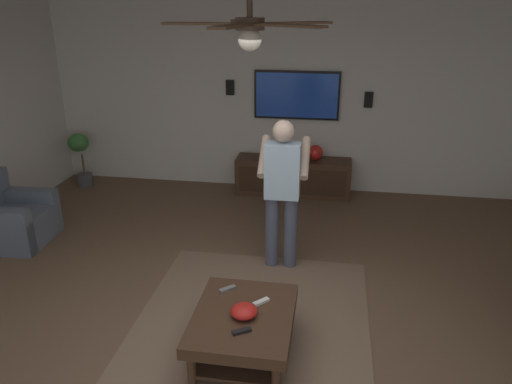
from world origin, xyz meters
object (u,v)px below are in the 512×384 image
Objects in this scene: remote_white at (261,302)px; potted_plant_short at (79,148)px; tv at (297,95)px; remote_black at (242,331)px; media_console at (293,177)px; person_standing at (282,186)px; remote_grey at (228,289)px; wall_speaker_right at (230,87)px; vase_round at (315,152)px; bowl at (244,311)px; coffee_table at (243,324)px; armchair at (10,220)px; wall_speaker_left at (368,100)px; ceiling_fan at (251,28)px.

potted_plant_short is at bearing 89.03° from remote_white.
tv is 4.28m from remote_black.
media_console is 2.25m from person_standing.
person_standing is 1.45m from remote_white.
tv is (0.24, -0.00, 1.18)m from media_console.
remote_grey is 0.68× the size of wall_speaker_right.
potted_plant_short is 3.64m from vase_round.
remote_black is at bearing -174.33° from bowl.
coffee_table is 4.22m from wall_speaker_right.
coffee_table is 0.27m from remote_black.
coffee_table is 0.59× the size of media_console.
armchair is 0.68× the size of tv.
bowl is at bearing -160.08° from coffee_table.
tv is at bearing 58.18° from remote_black.
bowl reaches higher than remote_white.
bowl is at bearing 64.46° from remote_black.
bowl is at bearing -164.28° from remote_white.
tv is 4.07m from bowl.
bowl is at bearing -137.62° from potted_plant_short.
remote_black is (-0.20, -0.02, -0.04)m from bowl.
tv is 8.31× the size of remote_black.
remote_white is (0.17, -0.12, 0.12)m from coffee_table.
wall_speaker_left reaches higher than vase_round.
vase_round is (0.17, -3.63, 0.06)m from potted_plant_short.
coffee_table is 1.18× the size of potted_plant_short.
media_console is at bearing 94.89° from vase_round.
remote_grey is 0.68× the size of vase_round.
armchair reaches higher than remote_black.
remote_black is (-4.15, 0.04, -1.04)m from tv.
person_standing is 1.84m from remote_black.
bowl is 0.98× the size of wall_speaker_left.
wall_speaker_left is (2.41, -0.97, 0.48)m from person_standing.
person_standing is 3.94m from potted_plant_short.
remote_white is at bearing 46.56° from remote_black.
wall_speaker_left is (0.01, -1.03, -0.04)m from tv.
coffee_table is at bearing -1.18° from media_console.
remote_grey is 0.68× the size of wall_speaker_left.
armchair is 1.01× the size of potted_plant_short.
remote_white is at bearing 112.56° from remote_grey.
wall_speaker_right is at bearing 90.00° from wall_speaker_left.
potted_plant_short is 5.65× the size of remote_grey.
vase_round reaches higher than coffee_table.
remote_black is 1.00× the size of remote_grey.
coffee_table is 2.28m from ceiling_fan.
wall_speaker_left is at bearing 29.38° from remote_white.
coffee_table is 4.65× the size of bowl.
person_standing is at bearing -3.94° from armchair.
coffee_table is 4.08m from tv.
remote_white is 0.35m from remote_grey.
coffee_table is at bearing -171.31° from remote_white.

